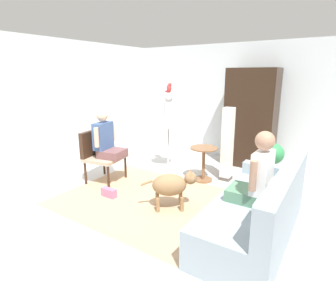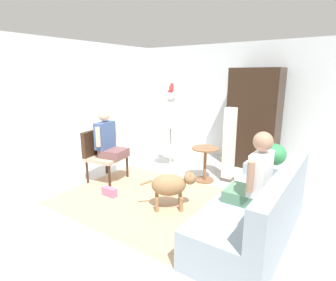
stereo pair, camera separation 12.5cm
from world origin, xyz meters
name	(u,v)px [view 1 (the left image)]	position (x,y,z in m)	size (l,w,h in m)	color
ground_plane	(168,207)	(0.00, 0.00, 0.00)	(7.09, 7.09, 0.00)	beige
back_wall	(241,102)	(0.00, 3.01, 1.30)	(6.05, 0.12, 2.60)	silver
left_wall	(61,106)	(-2.78, 0.30, 1.30)	(0.12, 6.51, 2.60)	silver
area_rug	(161,203)	(-0.16, 0.04, 0.00)	(3.17, 2.14, 0.01)	tan
couch	(258,212)	(1.31, 0.01, 0.31)	(0.87, 2.08, 0.88)	#8EA0AD
armchair	(100,151)	(-1.65, 0.22, 0.56)	(0.70, 0.75, 0.94)	#382316
person_on_couch	(257,175)	(1.26, -0.01, 0.79)	(0.49, 0.56, 0.87)	#4F7A5D
person_on_armchair	(106,139)	(-1.49, 0.25, 0.79)	(0.54, 0.56, 0.84)	brown
round_end_table	(204,161)	(-0.04, 1.25, 0.38)	(0.50, 0.50, 0.63)	brown
dog	(172,185)	(0.06, 0.01, 0.37)	(0.68, 0.56, 0.59)	olive
bird_cage_stand	(168,125)	(-0.97, 1.48, 0.91)	(0.48, 0.48, 1.57)	silver
parrot	(169,88)	(-0.95, 1.48, 1.66)	(0.17, 0.10, 0.19)	red
potted_plant	(271,160)	(1.08, 1.51, 0.52)	(0.40, 0.40, 0.82)	#996047
column_lamp	(227,145)	(0.30, 1.52, 0.67)	(0.20, 0.20, 1.35)	#4C4742
armoire_cabinet	(251,118)	(0.37, 2.60, 1.03)	(1.00, 0.56, 2.05)	black
handbag	(109,193)	(-0.99, -0.22, 0.07)	(0.26, 0.10, 0.14)	#D8668C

